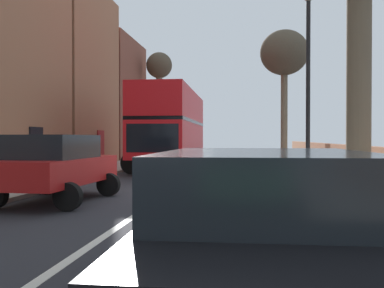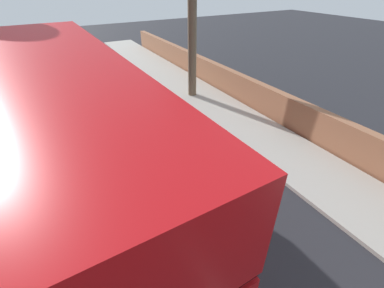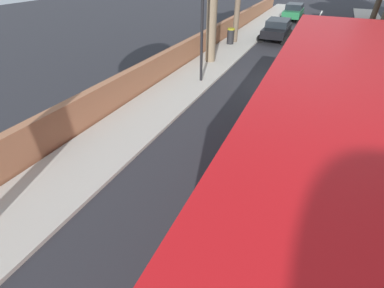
% 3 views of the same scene
% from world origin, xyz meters
% --- Properties ---
extents(ground_plane, '(84.00, 84.00, 0.00)m').
position_xyz_m(ground_plane, '(0.00, 0.00, 0.00)').
color(ground_plane, '#28282D').
extents(road_centre_line, '(0.16, 54.00, 0.01)m').
position_xyz_m(road_centre_line, '(0.00, 0.00, 0.00)').
color(road_centre_line, silver).
rests_on(road_centre_line, ground).
extents(sidewalk_left, '(2.60, 60.00, 0.12)m').
position_xyz_m(sidewalk_left, '(-4.90, 0.00, 0.06)').
color(sidewalk_left, '#B2ADA3').
rests_on(sidewalk_left, ground).
extents(sidewalk_right, '(2.60, 60.00, 0.12)m').
position_xyz_m(sidewalk_right, '(4.90, 0.00, 0.06)').
color(sidewalk_right, '#B2ADA3').
rests_on(sidewalk_right, ground).
extents(double_decker_bus, '(3.72, 10.35, 4.06)m').
position_xyz_m(double_decker_bus, '(-1.70, 9.52, 2.35)').
color(double_decker_bus, red).
rests_on(double_decker_bus, ground).
extents(parked_car_black_right_0, '(2.48, 4.32, 1.52)m').
position_xyz_m(parked_car_black_right_0, '(2.50, -9.46, 0.88)').
color(parked_car_black_right_0, black).
rests_on(parked_car_black_right_0, ground).
extents(parked_car_red_left_2, '(2.55, 4.19, 1.71)m').
position_xyz_m(parked_car_red_left_2, '(-2.50, -2.71, 0.96)').
color(parked_car_red_left_2, '#AD1919').
rests_on(parked_car_red_left_2, ground).
extents(street_tree_right_1, '(3.03, 3.03, 8.32)m').
position_xyz_m(street_tree_right_1, '(4.58, 14.72, 6.86)').
color(street_tree_right_1, brown).
rests_on(street_tree_right_1, sidewalk_right).
extents(street_tree_left_4, '(2.13, 2.13, 8.61)m').
position_xyz_m(street_tree_left_4, '(-4.99, 22.14, 6.99)').
color(street_tree_left_4, '#7A6B56').
rests_on(street_tree_left_4, sidewalk_left).
extents(lamppost_right, '(0.32, 0.32, 6.31)m').
position_xyz_m(lamppost_right, '(4.30, 1.46, 3.81)').
color(lamppost_right, black).
rests_on(lamppost_right, sidewalk_right).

